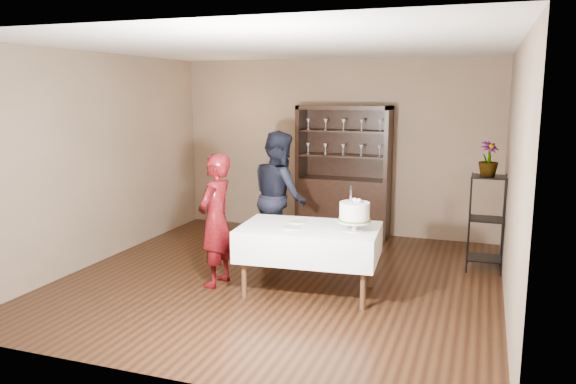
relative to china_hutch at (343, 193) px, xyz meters
name	(u,v)px	position (x,y,z in m)	size (l,w,h in m)	color
floor	(280,279)	(-0.20, -2.25, -0.66)	(5.00, 5.00, 0.00)	black
ceiling	(280,46)	(-0.20, -2.25, 2.04)	(5.00, 5.00, 0.00)	silver
back_wall	(335,147)	(-0.20, 0.25, 0.69)	(5.00, 0.02, 2.70)	brown
wall_left	(99,158)	(-2.70, -2.25, 0.69)	(0.02, 5.00, 2.70)	brown
wall_right	(514,178)	(2.30, -2.25, 0.69)	(0.02, 5.00, 2.70)	brown
china_hutch	(343,193)	(0.00, 0.00, 0.00)	(1.40, 0.48, 2.00)	black
plant_etagere	(486,219)	(2.08, -1.05, -0.01)	(0.42, 0.42, 1.20)	black
cake_table	(309,242)	(0.25, -2.55, -0.09)	(1.57, 1.04, 0.75)	silver
woman	(216,220)	(-0.83, -2.66, 0.10)	(0.56, 0.37, 1.53)	#31040E
man	(280,196)	(-0.48, -1.50, 0.19)	(0.83, 0.65, 1.71)	black
cake	(354,213)	(0.76, -2.58, 0.28)	(0.36, 0.36, 0.49)	beige
plate_near	(291,228)	(0.09, -2.70, 0.09)	(0.20, 0.20, 0.01)	beige
plate_far	(298,222)	(0.07, -2.42, 0.09)	(0.20, 0.20, 0.01)	beige
potted_plant	(489,159)	(2.06, -1.04, 0.73)	(0.24, 0.24, 0.42)	#40612E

